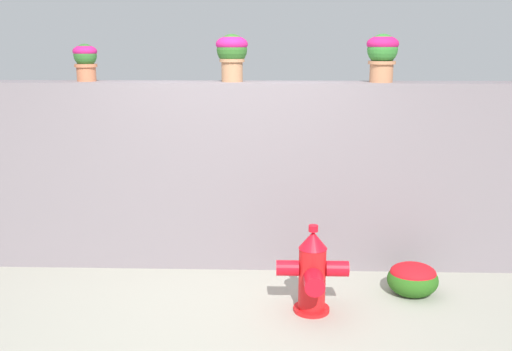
{
  "coord_description": "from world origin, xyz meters",
  "views": [
    {
      "loc": [
        0.37,
        -4.1,
        2.18
      ],
      "look_at": [
        0.21,
        1.06,
        0.96
      ],
      "focal_mm": 39.45,
      "sensor_mm": 36.0,
      "label": 1
    }
  ],
  "objects_px": {
    "potted_plant_2": "(232,52)",
    "potted_plant_3": "(382,53)",
    "potted_plant_1": "(85,59)",
    "fire_hydrant": "(312,274)",
    "flower_bush_left": "(413,278)"
  },
  "relations": [
    {
      "from": "fire_hydrant",
      "to": "flower_bush_left",
      "type": "bearing_deg",
      "value": 22.05
    },
    {
      "from": "potted_plant_1",
      "to": "potted_plant_2",
      "type": "bearing_deg",
      "value": -0.89
    },
    {
      "from": "flower_bush_left",
      "to": "fire_hydrant",
      "type": "bearing_deg",
      "value": -157.95
    },
    {
      "from": "potted_plant_1",
      "to": "flower_bush_left",
      "type": "relative_size",
      "value": 0.78
    },
    {
      "from": "fire_hydrant",
      "to": "flower_bush_left",
      "type": "relative_size",
      "value": 1.67
    },
    {
      "from": "potted_plant_1",
      "to": "fire_hydrant",
      "type": "bearing_deg",
      "value": -27.35
    },
    {
      "from": "potted_plant_2",
      "to": "potted_plant_3",
      "type": "relative_size",
      "value": 1.0
    },
    {
      "from": "potted_plant_3",
      "to": "flower_bush_left",
      "type": "height_order",
      "value": "potted_plant_3"
    },
    {
      "from": "potted_plant_2",
      "to": "fire_hydrant",
      "type": "relative_size",
      "value": 0.59
    },
    {
      "from": "potted_plant_3",
      "to": "fire_hydrant",
      "type": "relative_size",
      "value": 0.59
    },
    {
      "from": "potted_plant_1",
      "to": "flower_bush_left",
      "type": "xyz_separation_m",
      "value": [
        3.03,
        -0.73,
        -1.87
      ]
    },
    {
      "from": "potted_plant_2",
      "to": "fire_hydrant",
      "type": "distance_m",
      "value": 2.18
    },
    {
      "from": "fire_hydrant",
      "to": "flower_bush_left",
      "type": "distance_m",
      "value": 1.0
    },
    {
      "from": "potted_plant_3",
      "to": "potted_plant_1",
      "type": "bearing_deg",
      "value": 178.91
    },
    {
      "from": "potted_plant_1",
      "to": "potted_plant_2",
      "type": "relative_size",
      "value": 0.8
    }
  ]
}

